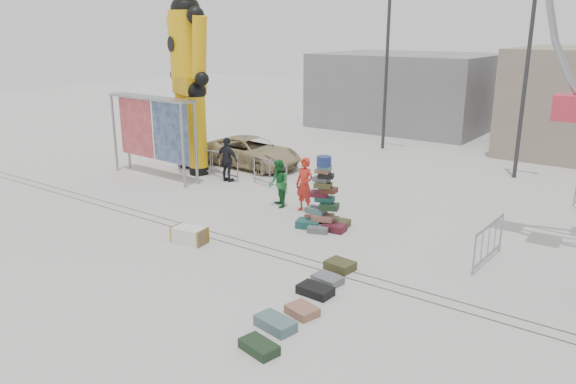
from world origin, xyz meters
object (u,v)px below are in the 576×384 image
Objects in this scene: steamer_trunk at (190,235)px; barricade_dummy_b at (219,164)px; crash_test_dummy at (188,71)px; pedestrian_red at (305,185)px; pedestrian_black at (227,160)px; barricade_wheel_front at (488,243)px; parked_suv at (251,152)px; barricade_dummy_a at (201,162)px; lamp_post_right at (530,66)px; barricade_dummy_c at (270,174)px; lamp_post_left at (389,58)px; pedestrian_green at (279,184)px; suitcase_tower at (323,208)px; banner_scaffold at (152,117)px.

steamer_trunk is 7.29m from barricade_dummy_b.
crash_test_dummy is 7.87m from pedestrian_red.
pedestrian_red is at bearing 164.80° from pedestrian_black.
parked_suv is (-11.77, 4.55, 0.10)m from barricade_wheel_front.
steamer_trunk is 9.26m from parked_suv.
barricade_dummy_a is at bearing 3.26° from crash_test_dummy.
crash_test_dummy is (-11.49, -7.03, -0.26)m from lamp_post_right.
lamp_post_left is at bearing 102.51° from barricade_dummy_c.
pedestrian_green is at bearing -170.64° from pedestrian_red.
lamp_post_left is 4.00× the size of barricade_dummy_a.
pedestrian_green is (-7.29, 0.63, 0.27)m from barricade_wheel_front.
suitcase_tower is 1.13× the size of barricade_dummy_b.
lamp_post_left is at bearing 106.59° from pedestrian_red.
pedestrian_red is 4.80m from pedestrian_black.
pedestrian_black is (-3.61, 1.42, 0.07)m from pedestrian_green.
suitcase_tower reaches higher than parked_suv.
lamp_post_left is at bearing 136.11° from pedestrian_green.
suitcase_tower is at bearing -18.08° from barricade_dummy_c.
barricade_dummy_c is at bearing -171.51° from pedestrian_black.
parked_suv is (-4.45, 8.11, 0.43)m from steamer_trunk.
pedestrian_green is at bearing 3.39° from crash_test_dummy.
banner_scaffold reaches higher than barricade_dummy_c.
pedestrian_black is (2.32, -0.37, -3.33)m from crash_test_dummy.
lamp_post_right is 13.56m from barricade_dummy_a.
pedestrian_green is (-1.01, -0.10, -0.10)m from pedestrian_red.
barricade_dummy_a is at bearing 148.60° from suitcase_tower.
barricade_dummy_c is at bearing 173.64° from pedestrian_green.
pedestrian_green is at bearing 87.11° from barricade_wheel_front.
pedestrian_green is (0.03, 4.18, 0.59)m from steamer_trunk.
lamp_post_right is at bearing 51.61° from crash_test_dummy.
suitcase_tower reaches higher than barricade_dummy_a.
barricade_dummy_a is at bearing 82.07° from barricade_wheel_front.
barricade_dummy_c reaches higher than steamer_trunk.
barricade_wheel_front is 1.09× the size of pedestrian_red.
lamp_post_right reaches higher than steamer_trunk.
lamp_post_right is 12.32m from pedestrian_black.
barricade_wheel_front is 11.09m from pedestrian_black.
parked_suv is (0.71, 2.36, 0.10)m from barricade_dummy_a.
suitcase_tower is at bearing 2.44° from crash_test_dummy.
suitcase_tower is at bearing 45.77° from steamer_trunk.
banner_scaffold reaches higher than barricade_wheel_front.
barricade_dummy_a is at bearing 123.49° from steamer_trunk.
steamer_trunk is 8.15m from barricade_wheel_front.
steamer_trunk is at bearing -99.91° from pedestrian_red.
steamer_trunk is 0.53× the size of pedestrian_red.
barricade_dummy_a is at bearing 49.28° from banner_scaffold.
crash_test_dummy is at bearing -158.22° from pedestrian_green.
barricade_wheel_front is (8.98, -2.31, 0.00)m from barricade_dummy_c.
lamp_post_right is 12.80m from barricade_dummy_b.
barricade_dummy_a reaches higher than steamer_trunk.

